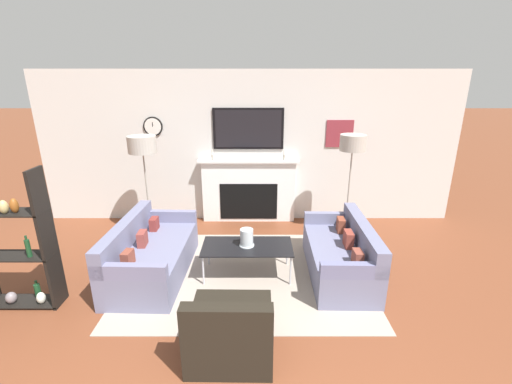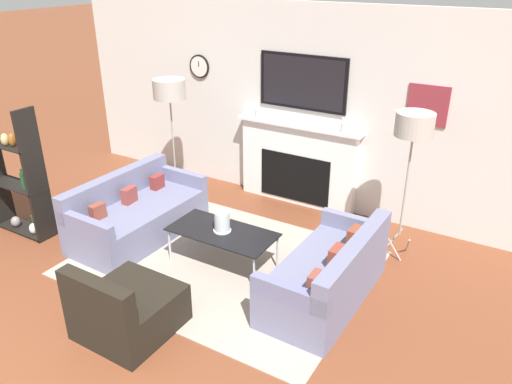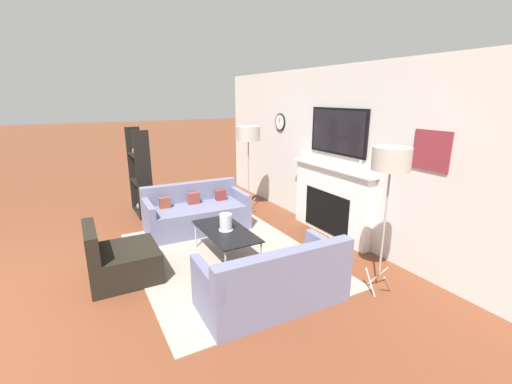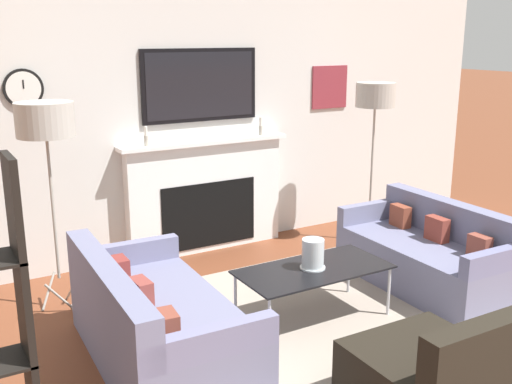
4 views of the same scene
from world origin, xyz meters
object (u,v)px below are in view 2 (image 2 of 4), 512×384
object	(u,v)px
armchair	(126,310)
hurricane_candle	(222,222)
floor_lamp_left	(169,90)
floor_lamp_right	(414,127)
couch_left	(136,215)
couch_right	(328,276)
shelf_unit	(15,177)
coffee_table	(222,233)

from	to	relation	value
armchair	hurricane_candle	world-z (taller)	armchair
floor_lamp_left	floor_lamp_right	bearing A→B (deg)	0.00
couch_left	hurricane_candle	bearing A→B (deg)	-0.19
hurricane_candle	couch_right	bearing A→B (deg)	0.12
floor_lamp_right	shelf_unit	bearing A→B (deg)	-156.16
floor_lamp_left	floor_lamp_right	world-z (taller)	floor_lamp_right
hurricane_candle	floor_lamp_left	size ratio (longest dim) A/B	0.14
armchair	coffee_table	distance (m)	1.40
floor_lamp_left	armchair	bearing A→B (deg)	-59.54
armchair	floor_lamp_right	bearing A→B (deg)	56.08
hurricane_candle	floor_lamp_left	xyz separation A→B (m)	(-1.67, 1.23, 1.01)
couch_left	floor_lamp_right	size ratio (longest dim) A/B	1.00
shelf_unit	couch_left	bearing A→B (deg)	26.60
couch_right	hurricane_candle	bearing A→B (deg)	-179.88
armchair	shelf_unit	size ratio (longest dim) A/B	0.50
hurricane_candle	floor_lamp_right	world-z (taller)	floor_lamp_right
armchair	floor_lamp_left	distance (m)	3.31
coffee_table	couch_left	bearing A→B (deg)	179.42
couch_right	floor_lamp_left	world-z (taller)	floor_lamp_left
couch_right	coffee_table	xyz separation A→B (m)	(-1.27, -0.01, 0.13)
couch_right	hurricane_candle	size ratio (longest dim) A/B	6.86
couch_left	floor_lamp_right	bearing A→B (deg)	22.57
hurricane_candle	floor_lamp_right	bearing A→B (deg)	36.77
couch_left	armchair	bearing A→B (deg)	-49.97
floor_lamp_left	floor_lamp_right	xyz separation A→B (m)	(3.31, 0.00, 0.02)
armchair	floor_lamp_left	xyz separation A→B (m)	(-1.54, 2.63, 1.30)
couch_right	floor_lamp_left	xyz separation A→B (m)	(-2.94, 1.23, 1.27)
couch_left	armchair	size ratio (longest dim) A/B	2.07
couch_right	armchair	xyz separation A→B (m)	(-1.40, -1.40, -0.03)
couch_right	armchair	world-z (taller)	couch_right
armchair	coffee_table	bearing A→B (deg)	84.72
floor_lamp_right	couch_left	bearing A→B (deg)	-157.43
floor_lamp_right	floor_lamp_left	bearing A→B (deg)	180.00
couch_left	shelf_unit	distance (m)	1.53
coffee_table	floor_lamp_right	distance (m)	2.36
armchair	hurricane_candle	distance (m)	1.43
hurricane_candle	floor_lamp_right	distance (m)	2.30
floor_lamp_right	armchair	bearing A→B (deg)	-123.92
couch_right	floor_lamp_left	distance (m)	3.43
couch_right	armchair	bearing A→B (deg)	-134.96
hurricane_candle	shelf_unit	distance (m)	2.69
couch_right	floor_lamp_right	xyz separation A→B (m)	(0.37, 1.23, 1.29)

